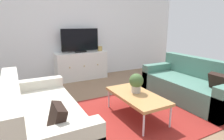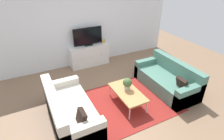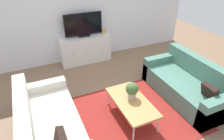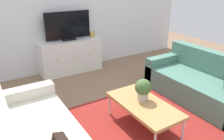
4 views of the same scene
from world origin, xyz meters
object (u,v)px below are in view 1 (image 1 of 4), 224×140
(couch_right_side, at_px, (192,86))
(potted_plant, at_px, (136,82))
(mantel_clock, at_px, (100,49))
(couch_left_side, at_px, (37,120))
(coffee_table, at_px, (137,96))
(flat_screen_tv, at_px, (80,41))
(tv_console, at_px, (81,66))

(couch_right_side, height_order, potted_plant, couch_right_side)
(couch_right_side, xyz_separation_m, mantel_clock, (-0.91, 2.37, 0.52))
(couch_left_side, xyz_separation_m, coffee_table, (1.47, -0.09, 0.08))
(couch_left_side, bearing_deg, coffee_table, -3.51)
(couch_left_side, xyz_separation_m, flat_screen_tv, (1.41, 2.39, 0.76))
(flat_screen_tv, bearing_deg, potted_plant, -87.40)
(couch_right_side, relative_size, mantel_clock, 14.32)
(tv_console, relative_size, flat_screen_tv, 1.36)
(coffee_table, height_order, mantel_clock, mantel_clock)
(coffee_table, relative_size, potted_plant, 3.50)
(coffee_table, height_order, potted_plant, potted_plant)
(potted_plant, xyz_separation_m, flat_screen_tv, (-0.11, 2.40, 0.47))
(couch_right_side, height_order, flat_screen_tv, flat_screen_tv)
(couch_left_side, height_order, mantel_clock, mantel_clock)
(coffee_table, xyz_separation_m, mantel_clock, (0.49, 2.46, 0.43))
(tv_console, height_order, mantel_clock, mantel_clock)
(flat_screen_tv, xyz_separation_m, mantel_clock, (0.55, -0.02, -0.24))
(coffee_table, bearing_deg, couch_left_side, 176.49)
(coffee_table, xyz_separation_m, potted_plant, (0.05, 0.09, 0.20))
(coffee_table, bearing_deg, mantel_clock, 78.79)
(couch_left_side, bearing_deg, flat_screen_tv, 59.51)
(potted_plant, distance_m, tv_console, 2.39)
(tv_console, bearing_deg, flat_screen_tv, 90.00)
(couch_right_side, height_order, mantel_clock, mantel_clock)
(coffee_table, distance_m, potted_plant, 0.22)
(potted_plant, relative_size, tv_console, 0.23)
(flat_screen_tv, height_order, mantel_clock, flat_screen_tv)
(tv_console, relative_size, mantel_clock, 10.35)
(coffee_table, height_order, flat_screen_tv, flat_screen_tv)
(potted_plant, relative_size, mantel_clock, 2.39)
(couch_right_side, distance_m, tv_console, 2.79)
(tv_console, distance_m, mantel_clock, 0.70)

